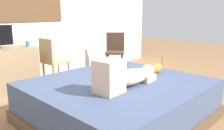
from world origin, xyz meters
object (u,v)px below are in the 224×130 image
Objects in this scene: cat at (155,69)px; cup at (28,44)px; chair_by_desk at (52,59)px; desk at (4,72)px; bed at (118,100)px; chair_spare at (115,50)px; person_lying at (126,76)px.

cup reaches higher than cat.
cat is 0.42× the size of chair_by_desk.
cat is 0.40× the size of desk.
chair_spare is (1.58, 1.54, 0.27)m from bed.
cat is 1.78m from chair_by_desk.
bed is 2.28× the size of chair_by_desk.
bed is at bearing 170.10° from cat.
chair_spare is at bearing 44.37° from bed.
chair_by_desk is at bearing 106.66° from cat.
desk is 2.21m from chair_spare.
cup is (-0.23, 1.74, 0.55)m from bed.
person_lying is 0.69m from cat.
desk is 0.75m from chair_by_desk.
person_lying is at bearing -112.38° from bed.
cup is at bearing 173.70° from chair_spare.
chair_by_desk reaches higher than person_lying.
person_lying is 1.95m from cup.
cup is at bearing 156.17° from chair_by_desk.
bed is at bearing -135.63° from chair_spare.
desk is (-0.61, 1.84, 0.13)m from bed.
cup is 0.45m from chair_by_desk.
cat is 2.30m from desk.
cup is (-0.84, 1.85, 0.24)m from cat.
cat is at bearing -57.99° from desk.
bed is 2.18× the size of desk.
chair_by_desk is 1.00× the size of chair_spare.
person_lying is at bearing -173.25° from cat.
bed is 1.94m from desk.
chair_spare is at bearing -2.12° from chair_by_desk.
desk reaches higher than bed.
chair_spare is (0.97, 1.65, -0.04)m from cat.
desk is at bearing 108.28° from bed.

